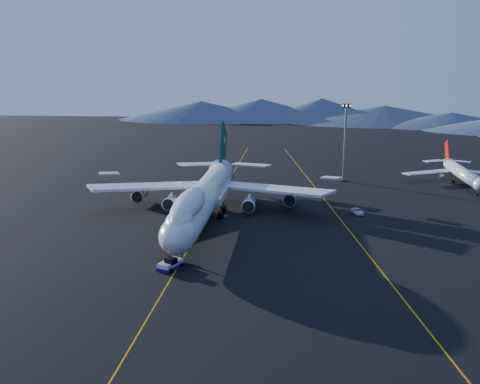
# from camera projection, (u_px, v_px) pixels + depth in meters

# --- Properties ---
(ground) EXTENTS (500.00, 500.00, 0.00)m
(ground) POSITION_uv_depth(u_px,v_px,m) (205.00, 221.00, 121.62)
(ground) COLOR black
(ground) RESTS_ON ground
(taxiway_line_main) EXTENTS (0.25, 220.00, 0.01)m
(taxiway_line_main) POSITION_uv_depth(u_px,v_px,m) (205.00, 221.00, 121.61)
(taxiway_line_main) COLOR #C5850B
(taxiway_line_main) RESTS_ON ground
(taxiway_line_side) EXTENTS (28.08, 198.09, 0.01)m
(taxiway_line_side) POSITION_uv_depth(u_px,v_px,m) (335.00, 213.00, 128.32)
(taxiway_line_side) COLOR #C5850B
(taxiway_line_side) RESTS_ON ground
(boeing_747) EXTENTS (59.62, 72.43, 19.37)m
(boeing_747) POSITION_uv_depth(u_px,v_px,m) (205.00, 196.00, 120.31)
(boeing_747) COLOR silver
(boeing_747) RESTS_ON ground
(pushback_tug) EXTENTS (4.15, 5.39, 2.10)m
(pushback_tug) POSITION_uv_depth(u_px,v_px,m) (170.00, 265.00, 92.87)
(pushback_tug) COLOR silver
(pushback_tug) RESTS_ON ground
(second_jet) EXTENTS (34.31, 38.76, 11.03)m
(second_jet) POSITION_uv_depth(u_px,v_px,m) (461.00, 173.00, 159.62)
(second_jet) COLOR silver
(second_jet) RESTS_ON ground
(service_van) EXTENTS (3.11, 5.11, 1.32)m
(service_van) POSITION_uv_depth(u_px,v_px,m) (357.00, 211.00, 127.11)
(service_van) COLOR silver
(service_van) RESTS_ON ground
(floodlight_mast) EXTENTS (2.90, 2.17, 23.47)m
(floodlight_mast) POSITION_uv_depth(u_px,v_px,m) (345.00, 142.00, 160.99)
(floodlight_mast) COLOR black
(floodlight_mast) RESTS_ON ground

